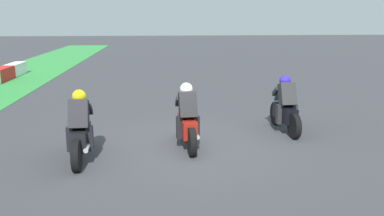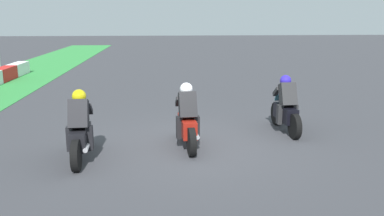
{
  "view_description": "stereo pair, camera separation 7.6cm",
  "coord_description": "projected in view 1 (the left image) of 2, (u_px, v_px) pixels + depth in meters",
  "views": [
    {
      "loc": [
        -8.96,
        0.83,
        2.99
      ],
      "look_at": [
        0.11,
        -0.02,
        0.9
      ],
      "focal_mm": 36.92,
      "sensor_mm": 36.0,
      "label": 1
    },
    {
      "loc": [
        -8.96,
        0.75,
        2.99
      ],
      "look_at": [
        0.11,
        -0.02,
        0.9
      ],
      "focal_mm": 36.92,
      "sensor_mm": 36.0,
      "label": 2
    }
  ],
  "objects": [
    {
      "name": "rider_lane_b",
      "position": [
        187.0,
        121.0,
        9.27
      ],
      "size": [
        2.04,
        0.55,
        1.51
      ],
      "rotation": [
        0.0,
        0.0,
        0.07
      ],
      "color": "black",
      "rests_on": "ground_plane"
    },
    {
      "name": "ground_plane",
      "position": [
        192.0,
        146.0,
        9.43
      ],
      "size": [
        120.0,
        120.0,
        0.0
      ],
      "primitive_type": "plane",
      "color": "#39393E"
    },
    {
      "name": "rider_lane_a",
      "position": [
        285.0,
        108.0,
        10.53
      ],
      "size": [
        2.04,
        0.55,
        1.51
      ],
      "rotation": [
        0.0,
        0.0,
        0.03
      ],
      "color": "black",
      "rests_on": "ground_plane"
    },
    {
      "name": "rider_lane_c",
      "position": [
        81.0,
        131.0,
        8.4
      ],
      "size": [
        2.04,
        0.55,
        1.51
      ],
      "rotation": [
        0.0,
        0.0,
        0.04
      ],
      "color": "black",
      "rests_on": "ground_plane"
    }
  ]
}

